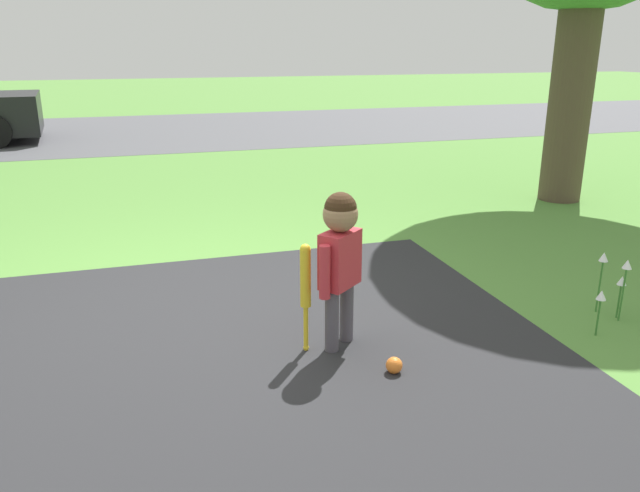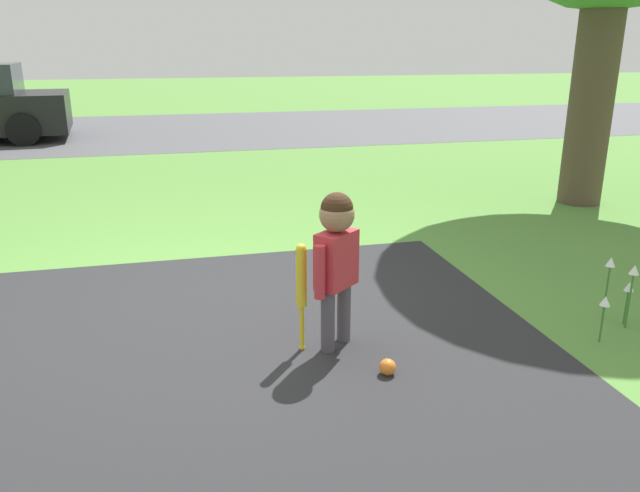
% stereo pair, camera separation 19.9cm
% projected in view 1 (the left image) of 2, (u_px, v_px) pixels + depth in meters
% --- Properties ---
extents(ground_plane, '(60.00, 60.00, 0.00)m').
position_uv_depth(ground_plane, '(187.00, 308.00, 4.28)').
color(ground_plane, '#518438').
extents(street_strip, '(40.00, 6.00, 0.01)m').
position_uv_depth(street_strip, '(144.00, 131.00, 12.88)').
color(street_strip, '#4C4C51').
rests_on(street_strip, ground).
extents(child, '(0.31, 0.28, 0.95)m').
position_uv_depth(child, '(340.00, 249.00, 3.57)').
color(child, '#4C4751').
rests_on(child, ground).
extents(baseball_bat, '(0.06, 0.06, 0.66)m').
position_uv_depth(baseball_bat, '(306.00, 283.00, 3.57)').
color(baseball_bat, yellow).
rests_on(baseball_bat, ground).
extents(sports_ball, '(0.09, 0.09, 0.09)m').
position_uv_depth(sports_ball, '(394.00, 365.00, 3.43)').
color(sports_ball, orange).
rests_on(sports_ball, ground).
extents(flower_bed, '(0.58, 0.36, 0.44)m').
position_uv_depth(flower_bed, '(628.00, 277.00, 3.99)').
color(flower_bed, '#38702D').
rests_on(flower_bed, ground).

